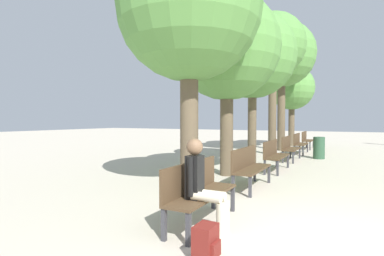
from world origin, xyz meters
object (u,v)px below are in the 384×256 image
object	(u,v)px
bench_row_0	(198,188)
bench_row_5	(306,139)
person_seated	(202,183)
tree_row_2	(252,56)
bench_row_2	(274,153)
tree_row_4	(282,55)
bench_row_3	(289,146)
bench_row_4	(299,142)
tree_row_3	(273,46)
bench_row_1	(249,165)
tree_row_1	(227,48)
trash_bin	(319,148)
tree_row_5	(292,88)
backpack	(206,243)
tree_row_0	(189,11)

from	to	relation	value
bench_row_0	bench_row_5	size ratio (longest dim) A/B	1.00
bench_row_0	person_seated	distance (m)	0.44
tree_row_2	person_seated	size ratio (longest dim) A/B	4.10
person_seated	bench_row_2	bearing A→B (deg)	92.42
bench_row_2	tree_row_4	distance (m)	7.83
bench_row_3	bench_row_4	bearing A→B (deg)	90.00
tree_row_3	bench_row_1	bearing A→B (deg)	-81.57
bench_row_4	tree_row_1	bearing A→B (deg)	-98.81
bench_row_5	trash_bin	xyz separation A→B (m)	(0.99, -4.24, -0.10)
person_seated	bench_row_3	bearing A→B (deg)	91.65
person_seated	tree_row_5	bearing A→B (deg)	94.82
bench_row_4	tree_row_2	world-z (taller)	tree_row_2
bench_row_0	tree_row_3	xyz separation A→B (m)	(-1.04, 9.71, 4.38)
tree_row_1	tree_row_3	bearing A→B (deg)	90.00
bench_row_5	tree_row_1	distance (m)	9.95
person_seated	bench_row_1	bearing A→B (deg)	94.57
bench_row_3	trash_bin	distance (m)	1.48
bench_row_3	tree_row_2	world-z (taller)	tree_row_2
bench_row_1	backpack	xyz separation A→B (m)	(0.63, -3.71, -0.35)
trash_bin	tree_row_0	bearing A→B (deg)	-105.32
bench_row_1	tree_row_1	bearing A→B (deg)	129.40
bench_row_1	backpack	world-z (taller)	bench_row_1
bench_row_4	tree_row_3	world-z (taller)	tree_row_3
person_seated	bench_row_5	bearing A→B (deg)	91.00
bench_row_2	tree_row_4	bearing A→B (deg)	99.24
tree_row_0	trash_bin	xyz separation A→B (m)	(2.03, 7.42, -3.52)
person_seated	trash_bin	bearing A→B (deg)	85.44
bench_row_5	bench_row_1	bearing A→B (deg)	-90.00
bench_row_5	backpack	distance (m)	14.40
tree_row_2	bench_row_4	bearing A→B (deg)	76.00
trash_bin	tree_row_4	bearing A→B (deg)	127.45
bench_row_0	bench_row_1	bearing A→B (deg)	90.00
bench_row_4	tree_row_3	xyz separation A→B (m)	(-1.04, -0.96, 4.38)
tree_row_3	tree_row_5	xyz separation A→B (m)	(0.00, 5.18, -1.43)
bench_row_5	trash_bin	size ratio (longest dim) A/B	1.92
bench_row_5	tree_row_1	size ratio (longest dim) A/B	0.33
tree_row_3	tree_row_2	bearing A→B (deg)	-90.00
tree_row_1	tree_row_3	xyz separation A→B (m)	(0.00, 5.77, 1.30)
bench_row_3	backpack	size ratio (longest dim) A/B	4.29
tree_row_3	person_seated	size ratio (longest dim) A/B	4.84
backpack	tree_row_5	bearing A→B (deg)	96.00
tree_row_4	backpack	xyz separation A→B (m)	(1.67, -12.79, -4.73)
bench_row_2	backpack	world-z (taller)	bench_row_2
tree_row_0	bench_row_2	bearing A→B (deg)	74.11
tree_row_2	backpack	bearing A→B (deg)	-77.46
bench_row_3	backpack	distance (m)	9.07
backpack	bench_row_1	bearing A→B (deg)	99.66
bench_row_2	tree_row_0	bearing A→B (deg)	-105.89
bench_row_5	tree_row_0	distance (m)	12.20
trash_bin	tree_row_5	bearing A→B (deg)	109.35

